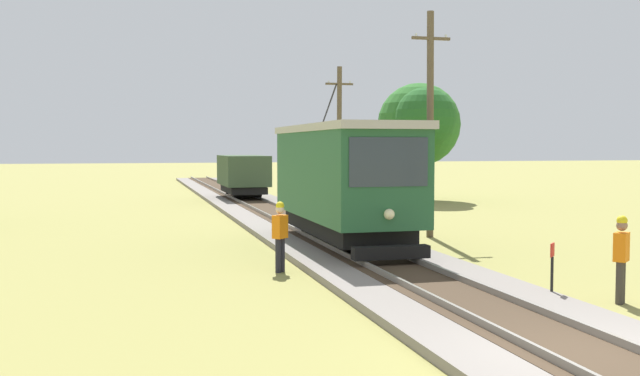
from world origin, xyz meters
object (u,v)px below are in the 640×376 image
track_worker (621,255)px  tree_left_near (419,125)px  gravel_pile (337,190)px  utility_pole_near_tram (430,122)px  tree_left_far (425,118)px  second_worker (280,233)px  red_tram (344,178)px  trackside_signal_marker (552,268)px  freight_car (243,174)px  utility_pole_mid (339,137)px

track_worker → tree_left_near: 28.25m
gravel_pile → tree_left_near: tree_left_near is taller
gravel_pile → tree_left_near: size_ratio=0.32×
utility_pole_near_tram → tree_left_far: size_ratio=1.21×
gravel_pile → track_worker: track_worker is taller
second_worker → tree_left_far: tree_left_far is taller
red_tram → trackside_signal_marker: red_tram is taller
freight_car → second_worker: 23.81m
utility_pole_near_tram → tree_left_far: bearing=67.6°
tree_left_far → gravel_pile: bearing=146.9°
red_tram → utility_pole_near_tram: 4.67m
utility_pole_mid → tree_left_far: (5.88, 3.03, 1.08)m
red_tram → second_worker: 4.57m
utility_pole_mid → tree_left_near: size_ratio=1.03×
freight_car → second_worker: bearing=-96.5°
trackside_signal_marker → tree_left_near: bearing=73.1°
tree_left_near → track_worker: bearing=-104.3°
second_worker → utility_pole_mid: bearing=115.0°
gravel_pile → track_worker: 28.03m
track_worker → second_worker: bearing=-171.8°
gravel_pile → tree_left_far: tree_left_far is taller
freight_car → tree_left_far: bearing=-21.7°
trackside_signal_marker → second_worker: 6.65m
red_tram → trackside_signal_marker: size_ratio=7.24×
trackside_signal_marker → tree_left_far: (7.59, 24.47, 4.05)m
red_tram → trackside_signal_marker: 8.52m
utility_pole_near_tram → utility_pole_mid: 11.21m
utility_pole_near_tram → gravel_pile: (1.56, 17.05, -3.37)m
freight_car → tree_left_near: 10.65m
red_tram → trackside_signal_marker: (2.04, -8.13, -1.53)m
utility_pole_near_tram → second_worker: (-6.45, -5.59, -3.01)m
utility_pole_mid → second_worker: size_ratio=3.97×
gravel_pile → track_worker: bearing=-94.4°
second_worker → gravel_pile: bearing=116.5°
utility_pole_near_tram → trackside_signal_marker: (-1.71, -10.24, -3.33)m
red_tram → utility_pole_mid: (3.76, 13.31, 1.45)m
freight_car → second_worker: (-2.70, -23.65, -0.57)m
track_worker → gravel_pile: bearing=135.8°
freight_car → utility_pole_near_tram: utility_pole_near_tram is taller
freight_car → second_worker: freight_car is taller
freight_car → utility_pole_mid: (3.76, -6.86, 2.08)m
track_worker → tree_left_far: size_ratio=0.28×
utility_pole_near_tram → tree_left_near: bearing=68.7°
utility_pole_near_tram → red_tram: bearing=-150.7°
red_tram → utility_pole_mid: size_ratio=1.21×
utility_pole_mid → track_worker: bearing=-91.5°
red_tram → freight_car: size_ratio=1.64×
utility_pole_mid → red_tram: bearing=-105.8°
freight_car → tree_left_near: bearing=-10.0°
freight_car → utility_pole_near_tram: bearing=-78.2°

